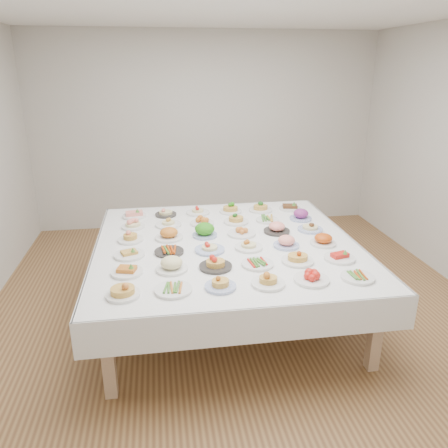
{
  "coord_description": "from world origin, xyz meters",
  "views": [
    {
      "loc": [
        -0.73,
        -3.91,
        2.3
      ],
      "look_at": [
        -0.13,
        -0.02,
        0.88
      ],
      "focal_mm": 35.0,
      "sensor_mm": 36.0,
      "label": 1
    }
  ],
  "objects": [
    {
      "name": "dish_9",
      "position": [
        0.04,
        -0.71,
        0.78
      ],
      "size": [
        0.26,
        0.26,
        0.06
      ],
      "color": "silver",
      "rests_on": "display_table"
    },
    {
      "name": "dish_20",
      "position": [
        -0.32,
        0.02,
        0.82
      ],
      "size": [
        0.24,
        0.24,
        0.15
      ],
      "color": "#4C66B2",
      "rests_on": "display_table"
    },
    {
      "name": "dish_15",
      "position": [
        0.04,
        -0.35,
        0.8
      ],
      "size": [
        0.25,
        0.25,
        0.12
      ],
      "color": "silver",
      "rests_on": "display_table"
    },
    {
      "name": "dish_16",
      "position": [
        0.39,
        -0.36,
        0.81
      ],
      "size": [
        0.23,
        0.23,
        0.14
      ],
      "color": "#4C66B2",
      "rests_on": "display_table"
    },
    {
      "name": "dish_24",
      "position": [
        -1.01,
        0.37,
        0.82
      ],
      "size": [
        0.23,
        0.23,
        0.14
      ],
      "color": "silver",
      "rests_on": "display_table"
    },
    {
      "name": "dish_18",
      "position": [
        -1.02,
        0.0,
        0.8
      ],
      "size": [
        0.24,
        0.24,
        0.12
      ],
      "color": "silver",
      "rests_on": "display_table"
    },
    {
      "name": "dish_13",
      "position": [
        -0.67,
        -0.34,
        0.78
      ],
      "size": [
        0.25,
        0.25,
        0.06
      ],
      "color": "#2D2A28",
      "rests_on": "display_table"
    },
    {
      "name": "dish_14",
      "position": [
        -0.31,
        -0.35,
        0.8
      ],
      "size": [
        0.26,
        0.26,
        0.12
      ],
      "color": "#4C66B2",
      "rests_on": "display_table"
    },
    {
      "name": "dish_1",
      "position": [
        -0.67,
        -1.05,
        0.78
      ],
      "size": [
        0.27,
        0.27,
        0.06
      ],
      "color": "silver",
      "rests_on": "display_table"
    },
    {
      "name": "dish_30",
      "position": [
        -1.02,
        0.71,
        0.8
      ],
      "size": [
        0.26,
        0.26,
        0.11
      ],
      "color": "silver",
      "rests_on": "display_table"
    },
    {
      "name": "dish_23",
      "position": [
        0.75,
        0.01,
        0.8
      ],
      "size": [
        0.25,
        0.25,
        0.12
      ],
      "color": "#4C66B2",
      "rests_on": "display_table"
    },
    {
      "name": "dish_10",
      "position": [
        0.39,
        -0.7,
        0.82
      ],
      "size": [
        0.27,
        0.27,
        0.14
      ],
      "color": "silver",
      "rests_on": "display_table"
    },
    {
      "name": "dish_26",
      "position": [
        -0.3,
        0.36,
        0.8
      ],
      "size": [
        0.24,
        0.24,
        0.11
      ],
      "color": "silver",
      "rests_on": "display_table"
    },
    {
      "name": "dish_3",
      "position": [
        0.04,
        -1.05,
        0.81
      ],
      "size": [
        0.25,
        0.25,
        0.13
      ],
      "color": "silver",
      "rests_on": "display_table"
    },
    {
      "name": "dish_8",
      "position": [
        -0.31,
        -0.7,
        0.83
      ],
      "size": [
        0.28,
        0.27,
        0.16
      ],
      "color": "#2D2A28",
      "rests_on": "display_table"
    },
    {
      "name": "dish_19",
      "position": [
        -0.66,
        0.01,
        0.81
      ],
      "size": [
        0.26,
        0.26,
        0.14
      ],
      "color": "silver",
      "rests_on": "display_table"
    },
    {
      "name": "dish_31",
      "position": [
        -0.67,
        0.71,
        0.81
      ],
      "size": [
        0.23,
        0.23,
        0.13
      ],
      "color": "#2D2A28",
      "rests_on": "display_table"
    },
    {
      "name": "dish_35",
      "position": [
        0.75,
        0.71,
        0.8
      ],
      "size": [
        0.24,
        0.24,
        0.11
      ],
      "color": "silver",
      "rests_on": "display_table"
    },
    {
      "name": "dish_32",
      "position": [
        -0.32,
        0.72,
        0.81
      ],
      "size": [
        0.26,
        0.26,
        0.13
      ],
      "color": "silver",
      "rests_on": "display_table"
    },
    {
      "name": "display_table",
      "position": [
        -0.13,
        -0.17,
        0.69
      ],
      "size": [
        2.43,
        2.43,
        0.75
      ],
      "color": "white",
      "rests_on": "ground"
    },
    {
      "name": "dish_27",
      "position": [
        0.05,
        0.35,
        0.81
      ],
      "size": [
        0.26,
        0.26,
        0.13
      ],
      "color": "silver",
      "rests_on": "display_table"
    },
    {
      "name": "dish_22",
      "position": [
        0.4,
        0.02,
        0.82
      ],
      "size": [
        0.26,
        0.26,
        0.14
      ],
      "color": "#2D2A28",
      "rests_on": "display_table"
    },
    {
      "name": "room_envelope",
      "position": [
        0.0,
        0.0,
        1.83
      ],
      "size": [
        5.02,
        5.02,
        2.81
      ],
      "color": "olive",
      "rests_on": "ground"
    },
    {
      "name": "dish_2",
      "position": [
        -0.32,
        -1.05,
        0.8
      ],
      "size": [
        0.23,
        0.23,
        0.12
      ],
      "color": "#4C66B2",
      "rests_on": "display_table"
    },
    {
      "name": "dish_6",
      "position": [
        -1.02,
        -0.7,
        0.8
      ],
      "size": [
        0.25,
        0.25,
        0.11
      ],
      "color": "silver",
      "rests_on": "display_table"
    },
    {
      "name": "dish_28",
      "position": [
        0.39,
        0.36,
        0.78
      ],
      "size": [
        0.24,
        0.23,
        0.06
      ],
      "color": "silver",
      "rests_on": "display_table"
    },
    {
      "name": "dish_0",
      "position": [
        -1.03,
        -1.06,
        0.82
      ],
      "size": [
        0.26,
        0.25,
        0.15
      ],
      "color": "silver",
      "rests_on": "display_table"
    },
    {
      "name": "dish_33",
      "position": [
        0.05,
        0.71,
        0.82
      ],
      "size": [
        0.25,
        0.25,
        0.15
      ],
      "color": "silver",
      "rests_on": "display_table"
    },
    {
      "name": "dish_7",
      "position": [
        -0.66,
        -0.69,
        0.83
      ],
      "size": [
        0.28,
        0.28,
        0.16
      ],
      "color": "silver",
      "rests_on": "display_table"
    },
    {
      "name": "dish_4",
      "position": [
        0.39,
        -1.05,
        0.8
      ],
      "size": [
        0.27,
        0.27,
        0.12
      ],
      "color": "silver",
      "rests_on": "display_table"
    },
    {
      "name": "dish_17",
      "position": [
        0.74,
        -0.35,
        0.82
      ],
      "size": [
        0.23,
        0.23,
        0.14
      ],
      "color": "silver",
      "rests_on": "display_table"
    },
    {
      "name": "dish_34",
      "position": [
        0.4,
        0.71,
        0.81
      ],
      "size": [
        0.26,
        0.26,
        0.14
      ],
      "color": "silver",
      "rests_on": "display_table"
    },
    {
      "name": "dish_25",
      "position": [
        -0.66,
        0.37,
        0.8
      ],
      "size": [
        0.26,
        0.26,
        0.12
      ],
      "color": "silver",
      "rests_on": "display_table"
    },
    {
      "name": "dish_29",
      "position": [
        0.76,
        0.35,
        0.81
      ],
      "size": [
        0.23,
        0.23,
        0.13
      ],
      "color": "#4C66B2",
      "rests_on": "display_table"
    },
    {
      "name": "dish_5",
      "position": [
        0.76,
        -1.06,
        0.77
      ],
      "size": [
        0.25,
        0.25,
        0.06
      ],
      "color": "silver",
      "rests_on": "display_table"
    },
    {
      "name": "dish_12",
      "position": [
        -1.02,
        -0.35,
        0.8
      ],
      "size": [
        0.26,
        0.26,
        0.11
      ],
      "color": "silver",
      "rests_on": "display_table"
    },
    {
      "name": "dish_21",
      "position": [
        0.04,
        0.0,
        0.79
      ],
      "size": [
        0.27,
        0.27,
        0.1
      ],
      "color": "silver",
      "rests_on": "display_table"
    },
    {
      "name": "dish_11",
      "position": [
        0.76,
        -0.7,
        0.79
      ],
      "size": [
        0.26,
        0.26,
        0.11
      ],
      "color": "silver",
      "rests_on": "display_table"
    }
  ]
}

